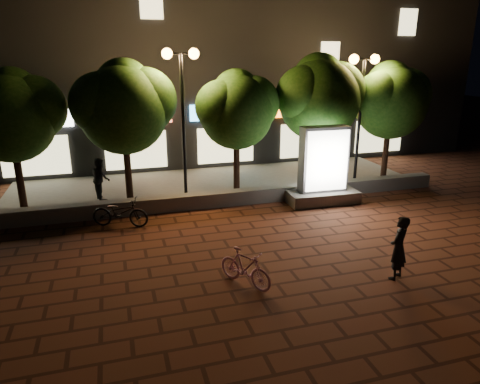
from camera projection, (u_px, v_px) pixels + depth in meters
name	position (u px, v px, depth m)	size (l,w,h in m)	color
ground	(274.00, 251.00, 11.69)	(80.00, 80.00, 0.00)	#4F2518
retaining_wall	(234.00, 197.00, 15.27)	(16.00, 0.45, 0.50)	slate
sidewalk	(217.00, 184.00, 17.61)	(16.00, 5.00, 0.08)	slate
building_block	(186.00, 55.00, 22.04)	(28.00, 8.12, 11.30)	black
tree_far_left	(11.00, 112.00, 13.81)	(3.36, 2.80, 4.63)	black
tree_left	(124.00, 104.00, 14.70)	(3.60, 3.00, 4.89)	black
tree_mid	(237.00, 107.00, 15.85)	(3.24, 2.70, 4.50)	black
tree_right	(320.00, 95.00, 16.63)	(3.72, 3.10, 5.07)	black
tree_far_right	(391.00, 98.00, 17.56)	(3.48, 2.90, 4.76)	black
street_lamp_left	(182.00, 86.00, 14.81)	(1.26, 0.36, 5.18)	black
street_lamp_right	(362.00, 86.00, 16.74)	(1.26, 0.36, 4.98)	black
ad_kiosk	(323.00, 172.00, 15.28)	(2.54, 1.32, 2.72)	slate
scooter_pink	(245.00, 268.00, 9.85)	(0.41, 1.46, 0.88)	pink
rider	(399.00, 248.00, 10.06)	(0.57, 0.37, 1.55)	black
scooter_parked	(120.00, 212.00, 13.24)	(0.61, 1.74, 0.91)	black
pedestrian	(101.00, 178.00, 15.45)	(0.74, 0.58, 1.52)	black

